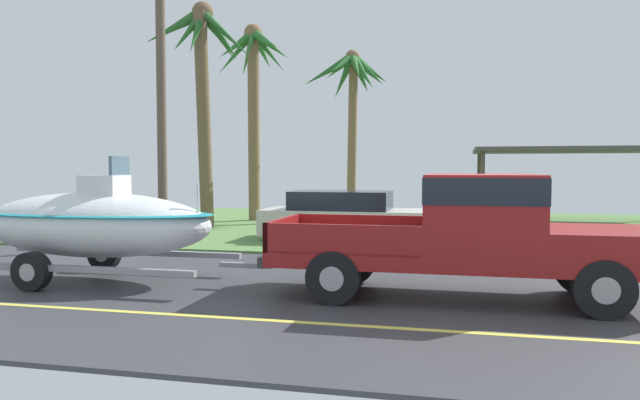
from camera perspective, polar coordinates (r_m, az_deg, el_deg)
The scene contains 9 objects.
ground at distance 17.74m, azimuth 14.05°, elevation -3.56°, with size 36.00×22.00×0.11m.
pickup_truck_towing at distance 9.46m, azimuth 14.93°, elevation -2.83°, with size 5.84×1.97×1.91m.
boat_on_trailer at distance 11.40m, azimuth -20.78°, elevation -2.13°, with size 5.80×2.29×2.21m.
parked_sedan_near at distance 16.34m, azimuth 2.63°, elevation -1.63°, with size 4.74×1.87×1.38m.
carport_awning at distance 23.26m, azimuth 23.45°, elevation 4.25°, with size 7.28×4.69×2.71m.
palm_tree_near_left at distance 20.07m, azimuth -11.07°, elevation 12.65°, with size 3.44×3.20×7.32m.
palm_tree_mid at distance 22.74m, azimuth -6.23°, elevation 11.51°, with size 2.95×3.37×7.31m.
palm_tree_far_right at distance 22.99m, azimuth 3.12°, elevation 10.85°, with size 3.21×3.43×6.45m.
utility_pole at distance 16.14m, azimuth -14.89°, elevation 12.21°, with size 0.24×1.80×8.89m.
Camera 1 is at (-0.28, -9.24, 2.01)m, focal length 33.66 mm.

